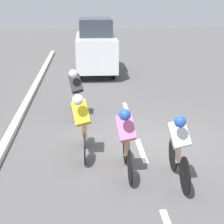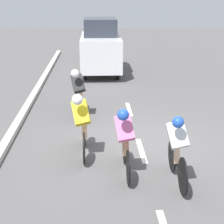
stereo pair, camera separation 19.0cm
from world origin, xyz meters
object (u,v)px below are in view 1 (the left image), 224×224
Objects in this scene: cyclist_pink at (126,139)px; cyclist_white at (179,147)px; cyclist_yellow at (82,122)px; support_car at (96,47)px; cyclist_black at (77,91)px.

cyclist_white is at bearing 156.32° from cyclist_pink.
cyclist_yellow is 8.95m from support_car.
support_car reaches higher than cyclist_white.
support_car is (0.31, -9.88, 0.41)m from cyclist_pink.
support_car is at bearing -83.05° from cyclist_white.
cyclist_pink is at bearing 91.79° from support_car.
cyclist_black is 3.91m from cyclist_pink.
cyclist_black is 0.99× the size of cyclist_yellow.
cyclist_pink is 9.89m from support_car.
support_car is (1.25, -10.29, 0.43)m from cyclist_white.
cyclist_pink is at bearing 132.48° from cyclist_yellow.
cyclist_pink is at bearing 105.54° from cyclist_black.
cyclist_yellow is 0.42× the size of support_car.
cyclist_black is 4.63m from cyclist_white.
cyclist_black reaches higher than cyclist_white.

